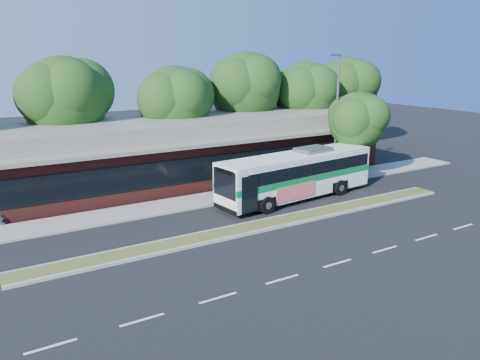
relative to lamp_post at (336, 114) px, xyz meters
The scene contains 12 objects.
ground 12.31m from the lamp_post, 147.90° to the right, with size 120.00×120.00×0.00m, color black.
median_strip 12.00m from the lamp_post, 150.55° to the right, with size 26.00×1.10×0.15m, color #4E5925.
sidewalk 10.73m from the lamp_post, behind, with size 44.00×2.60×0.12m, color gray.
plaza_building 12.17m from the lamp_post, 143.84° to the left, with size 33.20×11.20×4.45m.
lamp_post is the anchor object (origin of this frame).
tree_bg_b 19.10m from the lamp_post, 147.83° to the left, with size 6.69×6.00×9.00m.
tree_bg_c 12.27m from the lamp_post, 131.77° to the left, with size 6.24×5.60×8.26m.
tree_bg_d 10.32m from the lamp_post, 96.28° to the left, with size 6.91×6.20×9.37m.
tree_bg_e 10.38m from the lamp_post, 62.02° to the left, with size 6.47×5.80×8.50m.
tree_bg_f 14.91m from the lamp_post, 43.02° to the left, with size 6.69×6.00×8.92m.
transit_bus 6.32m from the lamp_post, 156.45° to the right, with size 11.53×3.65×3.19m.
sidewalk_tree 1.88m from the lamp_post, 19.08° to the right, with size 4.64×4.16×6.48m.
Camera 1 is at (-13.51, -19.17, 8.86)m, focal length 35.00 mm.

